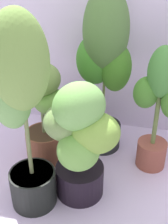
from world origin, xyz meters
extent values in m
plane|color=silver|center=(0.00, 0.00, 0.00)|extent=(8.00, 8.00, 0.00)
cylinder|color=brown|center=(-0.33, 0.33, 0.11)|extent=(0.25, 0.25, 0.21)
cylinder|color=#49331F|center=(-0.33, 0.33, 0.20)|extent=(0.23, 0.23, 0.02)
cylinder|color=olive|center=(-0.33, 0.33, 0.42)|extent=(0.02, 0.02, 0.42)
ellipsoid|color=olive|center=(-0.33, 0.33, 0.58)|extent=(0.33, 0.34, 0.20)
ellipsoid|color=#589031|center=(-0.41, 0.35, 0.47)|extent=(0.19, 0.21, 0.14)
ellipsoid|color=#64943C|center=(-0.26, 0.31, 0.46)|extent=(0.28, 0.27, 0.14)
cylinder|color=black|center=(0.02, 0.55, 0.09)|extent=(0.25, 0.25, 0.18)
cylinder|color=#3C301C|center=(0.02, 0.55, 0.17)|extent=(0.23, 0.23, 0.02)
cylinder|color=olive|center=(0.02, 0.55, 0.55)|extent=(0.02, 0.02, 0.74)
ellipsoid|color=#496F34|center=(0.02, 0.55, 0.83)|extent=(0.36, 0.37, 0.51)
ellipsoid|color=#3D8627|center=(-0.04, 0.57, 0.64)|extent=(0.31, 0.30, 0.32)
ellipsoid|color=#3D7720|center=(0.09, 0.54, 0.61)|extent=(0.26, 0.26, 0.31)
cylinder|color=black|center=(-0.27, -0.05, 0.11)|extent=(0.25, 0.25, 0.21)
cylinder|color=#3F291C|center=(-0.27, -0.05, 0.20)|extent=(0.23, 0.23, 0.02)
cylinder|color=olive|center=(-0.27, -0.05, 0.57)|extent=(0.02, 0.02, 0.72)
ellipsoid|color=olive|center=(-0.27, -0.05, 0.84)|extent=(0.38, 0.38, 0.47)
ellipsoid|color=#6AA14F|center=(-0.34, -0.03, 0.66)|extent=(0.30, 0.29, 0.34)
cylinder|color=black|center=(-0.03, 0.08, 0.09)|extent=(0.28, 0.28, 0.19)
cylinder|color=#433222|center=(-0.03, 0.08, 0.18)|extent=(0.25, 0.25, 0.02)
cylinder|color=olive|center=(-0.03, 0.08, 0.41)|extent=(0.03, 0.03, 0.45)
ellipsoid|color=#74B154|center=(-0.03, 0.08, 0.58)|extent=(0.37, 0.37, 0.25)
ellipsoid|color=#7B9D55|center=(-0.11, 0.10, 0.46)|extent=(0.28, 0.27, 0.20)
ellipsoid|color=#7FAD40|center=(0.06, 0.06, 0.45)|extent=(0.36, 0.36, 0.20)
ellipsoid|color=#70AD47|center=(-0.02, 0.00, 0.36)|extent=(0.25, 0.26, 0.20)
cylinder|color=#9A513D|center=(0.37, 0.41, 0.09)|extent=(0.19, 0.19, 0.18)
cylinder|color=#42331C|center=(0.37, 0.41, 0.17)|extent=(0.17, 0.17, 0.02)
cylinder|color=olive|center=(0.37, 0.41, 0.45)|extent=(0.03, 0.03, 0.55)
ellipsoid|color=#468738|center=(0.37, 0.41, 0.66)|extent=(0.23, 0.22, 0.31)
ellipsoid|color=#44822A|center=(0.29, 0.43, 0.51)|extent=(0.21, 0.21, 0.20)
camera|label=1|loc=(0.28, -1.19, 1.32)|focal=48.50mm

